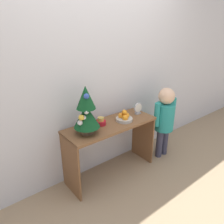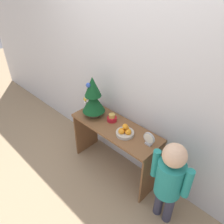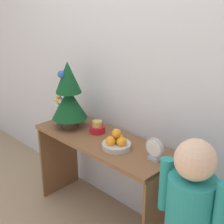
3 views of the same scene
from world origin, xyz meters
The scene contains 8 objects.
ground_plane centered at (0.00, 0.00, 0.00)m, with size 12.00×12.00×0.00m, color #997F60.
back_wall centered at (0.00, 0.46, 1.25)m, with size 7.00×0.05×2.50m, color silver.
console_table centered at (0.00, 0.21, 0.53)m, with size 1.11×0.41×0.68m.
mini_tree centered at (-0.34, 0.18, 0.94)m, with size 0.27×0.27×0.51m.
fruit_bowl centered at (0.18, 0.17, 0.72)m, with size 0.20×0.20×0.14m.
singing_bowl centered at (-0.10, 0.25, 0.72)m, with size 0.12×0.12×0.09m.
desk_clock centered at (0.45, 0.22, 0.76)m, with size 0.13×0.04×0.15m.
child_figure centered at (0.81, 0.07, 0.61)m, with size 0.40×0.26×0.99m.
Camera 1 is at (-1.40, -1.58, 1.76)m, focal length 35.00 mm.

